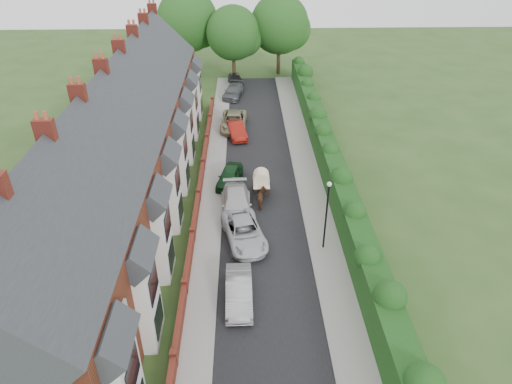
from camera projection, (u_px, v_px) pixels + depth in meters
ground at (276, 292)px, 26.98m from camera, size 140.00×140.00×0.00m
road at (261, 193)px, 36.30m from camera, size 6.00×58.00×0.02m
pavement_hedge_side at (312, 192)px, 36.37m from camera, size 2.20×58.00×0.12m
pavement_house_side at (212, 194)px, 36.18m from camera, size 1.70×58.00×0.12m
kerb_hedge_side at (299, 192)px, 36.34m from camera, size 0.18×58.00×0.13m
kerb_house_side at (223, 193)px, 36.20m from camera, size 0.18×58.00×0.13m
hedge at (336, 175)px, 35.59m from camera, size 2.10×58.00×2.85m
terrace_row at (118, 151)px, 32.84m from camera, size 9.05×40.50×11.50m
garden_wall_row at (199, 196)px, 35.10m from camera, size 0.35×40.35×1.10m
lamppost at (327, 207)px, 28.71m from camera, size 0.32×0.32×5.16m
tree_far_left at (236, 34)px, 57.90m from camera, size 7.14×6.80×9.29m
tree_far_right at (282, 26)px, 59.42m from camera, size 7.98×7.60×10.31m
tree_far_back at (191, 22)px, 59.83m from camera, size 8.40×8.00×10.82m
car_silver_a at (239, 291)px, 26.05m from camera, size 1.59×4.33×1.42m
car_silver_b at (244, 232)px, 30.80m from camera, size 3.53×5.68×1.46m
car_white at (236, 204)px, 33.57m from camera, size 2.49×5.50×1.56m
car_green at (230, 176)px, 37.23m from camera, size 2.48×4.36×1.40m
car_red at (236, 130)px, 45.04m from camera, size 2.37×4.56×1.43m
car_beige at (234, 121)px, 46.71m from camera, size 2.81×5.61×1.53m
car_grey at (233, 91)px, 54.54m from camera, size 2.84×5.11×1.40m
car_black at (235, 80)px, 58.16m from camera, size 2.27×4.39×1.43m
horse at (262, 199)px, 34.37m from camera, size 0.80×1.68×1.41m
horse_cart at (261, 181)px, 35.62m from camera, size 1.33×2.95×2.13m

